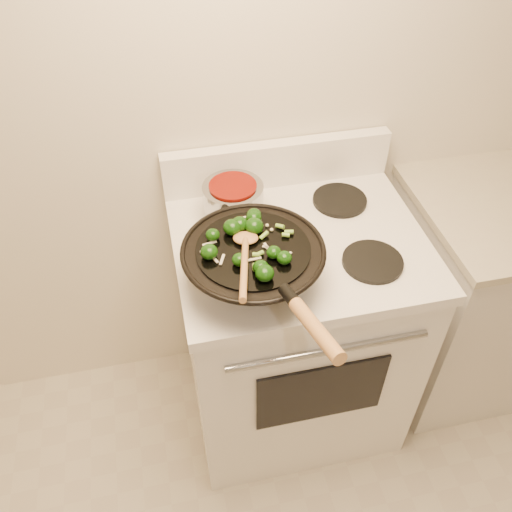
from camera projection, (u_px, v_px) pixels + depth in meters
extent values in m
plane|color=silver|center=(354.00, 68.00, 1.68)|extent=(3.50, 0.00, 3.50)
cube|color=white|center=(293.00, 335.00, 2.01)|extent=(0.76, 0.64, 0.88)
cube|color=white|center=(299.00, 244.00, 1.69)|extent=(0.78, 0.66, 0.04)
cube|color=white|center=(277.00, 163.00, 1.83)|extent=(0.78, 0.05, 0.16)
cylinder|color=#97999F|center=(328.00, 351.00, 1.54)|extent=(0.60, 0.02, 0.02)
cube|color=black|center=(321.00, 393.00, 1.70)|extent=(0.42, 0.01, 0.28)
cylinder|color=black|center=(253.00, 281.00, 1.54)|extent=(0.18, 0.18, 0.01)
cylinder|color=black|center=(373.00, 262.00, 1.59)|extent=(0.18, 0.18, 0.01)
cylinder|color=black|center=(234.00, 215.00, 1.75)|extent=(0.18, 0.18, 0.01)
cylinder|color=black|center=(340.00, 200.00, 1.81)|extent=(0.18, 0.18, 0.01)
cube|color=silver|center=(490.00, 294.00, 2.16)|extent=(0.73, 0.60, 0.88)
torus|color=black|center=(253.00, 250.00, 1.46)|extent=(0.40, 0.40, 0.01)
cylinder|color=black|center=(253.00, 249.00, 1.45)|extent=(0.31, 0.31, 0.01)
cylinder|color=black|center=(289.00, 296.00, 1.28)|extent=(0.04, 0.07, 0.04)
cylinder|color=#AA7643|center=(316.00, 330.00, 1.17)|extent=(0.07, 0.21, 0.07)
ellipsoid|color=#0F3307|center=(254.00, 217.00, 1.52)|extent=(0.04, 0.04, 0.04)
cylinder|color=#4E812E|center=(258.00, 220.00, 1.53)|extent=(0.02, 0.02, 0.01)
ellipsoid|color=#0F3307|center=(265.00, 273.00, 1.36)|extent=(0.05, 0.05, 0.04)
ellipsoid|color=#0F3307|center=(284.00, 258.00, 1.40)|extent=(0.04, 0.04, 0.03)
ellipsoid|color=#0F3307|center=(232.00, 227.00, 1.48)|extent=(0.05, 0.05, 0.04)
cylinder|color=#4E812E|center=(238.00, 230.00, 1.50)|extent=(0.02, 0.02, 0.01)
ellipsoid|color=#0F3307|center=(213.00, 235.00, 1.47)|extent=(0.04, 0.04, 0.03)
ellipsoid|color=#0F3307|center=(240.00, 224.00, 1.50)|extent=(0.05, 0.05, 0.04)
ellipsoid|color=#0F3307|center=(239.00, 260.00, 1.40)|extent=(0.04, 0.04, 0.03)
cylinder|color=#4E812E|center=(244.00, 262.00, 1.41)|extent=(0.02, 0.01, 0.01)
ellipsoid|color=#0F3307|center=(261.00, 267.00, 1.38)|extent=(0.04, 0.04, 0.04)
ellipsoid|color=#0F3307|center=(274.00, 252.00, 1.42)|extent=(0.04, 0.04, 0.03)
ellipsoid|color=#0F3307|center=(254.00, 226.00, 1.49)|extent=(0.05, 0.05, 0.04)
cylinder|color=#4E812E|center=(260.00, 229.00, 1.50)|extent=(0.02, 0.02, 0.02)
ellipsoid|color=#0F3307|center=(254.00, 215.00, 1.53)|extent=(0.04, 0.04, 0.04)
ellipsoid|color=#0F3307|center=(209.00, 252.00, 1.42)|extent=(0.05, 0.05, 0.04)
cube|color=beige|center=(222.00, 260.00, 1.42)|extent=(0.02, 0.04, 0.00)
cube|color=beige|center=(210.00, 243.00, 1.46)|extent=(0.04, 0.02, 0.00)
cube|color=beige|center=(286.00, 257.00, 1.42)|extent=(0.04, 0.04, 0.00)
cube|color=beige|center=(208.00, 252.00, 1.44)|extent=(0.04, 0.01, 0.00)
cube|color=beige|center=(268.00, 249.00, 1.44)|extent=(0.02, 0.05, 0.00)
cube|color=beige|center=(212.00, 257.00, 1.42)|extent=(0.03, 0.05, 0.00)
cube|color=beige|center=(246.00, 217.00, 1.54)|extent=(0.04, 0.01, 0.00)
cube|color=beige|center=(252.00, 260.00, 1.42)|extent=(0.05, 0.01, 0.00)
cube|color=beige|center=(269.00, 248.00, 1.45)|extent=(0.04, 0.03, 0.00)
cylinder|color=#70A435|center=(259.00, 228.00, 1.50)|extent=(0.02, 0.03, 0.01)
cylinder|color=#70A435|center=(280.00, 226.00, 1.51)|extent=(0.02, 0.02, 0.01)
cylinder|color=#70A435|center=(255.00, 267.00, 1.39)|extent=(0.03, 0.01, 0.02)
cylinder|color=#70A435|center=(289.00, 232.00, 1.49)|extent=(0.03, 0.02, 0.01)
cylinder|color=#70A435|center=(256.00, 255.00, 1.42)|extent=(0.02, 0.01, 0.02)
cylinder|color=#70A435|center=(260.00, 254.00, 1.43)|extent=(0.03, 0.03, 0.02)
cylinder|color=#70A435|center=(264.00, 235.00, 1.48)|extent=(0.01, 0.02, 0.01)
cylinder|color=#70A435|center=(249.00, 221.00, 1.52)|extent=(0.03, 0.02, 0.02)
cylinder|color=#70A435|center=(286.00, 235.00, 1.48)|extent=(0.03, 0.02, 0.02)
sphere|color=beige|center=(272.00, 230.00, 1.50)|extent=(0.01, 0.01, 0.01)
sphere|color=beige|center=(245.00, 233.00, 1.49)|extent=(0.01, 0.01, 0.01)
sphere|color=beige|center=(267.00, 225.00, 1.51)|extent=(0.01, 0.01, 0.01)
ellipsoid|color=#AA7643|center=(246.00, 238.00, 1.47)|extent=(0.08, 0.07, 0.02)
cylinder|color=#AA7643|center=(244.00, 267.00, 1.34)|extent=(0.08, 0.28, 0.09)
cylinder|color=#97999F|center=(233.00, 200.00, 1.71)|extent=(0.19, 0.19, 0.11)
cylinder|color=#630B04|center=(233.00, 186.00, 1.67)|extent=(0.15, 0.15, 0.01)
cylinder|color=black|center=(220.00, 219.00, 1.57)|extent=(0.07, 0.12, 0.02)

